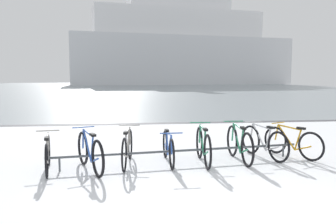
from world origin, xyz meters
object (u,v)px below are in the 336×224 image
(bicycle_3, at_px, (168,148))
(bicycle_7, at_px, (292,142))
(bicycle_2, at_px, (127,148))
(bicycle_0, at_px, (48,154))
(bicycle_6, at_px, (264,142))
(bicycle_5, at_px, (239,144))
(ferry_ship, at_px, (182,49))
(bicycle_4, at_px, (203,146))
(bicycle_1, at_px, (90,152))

(bicycle_3, relative_size, bicycle_7, 1.16)
(bicycle_3, distance_m, bicycle_7, 2.96)
(bicycle_2, bearing_deg, bicycle_0, -169.62)
(bicycle_2, relative_size, bicycle_6, 1.07)
(bicycle_5, bearing_deg, bicycle_6, 19.50)
(bicycle_7, xyz_separation_m, ferry_ship, (10.48, 79.95, 8.84))
(ferry_ship, bearing_deg, bicycle_3, -99.50)
(bicycle_3, xyz_separation_m, bicycle_5, (1.59, 0.01, 0.04))
(bicycle_7, bearing_deg, bicycle_4, -170.83)
(bicycle_0, distance_m, bicycle_1, 0.82)
(bicycle_0, distance_m, bicycle_5, 4.04)
(bicycle_0, distance_m, bicycle_6, 4.73)
(bicycle_2, height_order, bicycle_5, bicycle_5)
(bicycle_1, bearing_deg, bicycle_3, 13.70)
(bicycle_0, bearing_deg, bicycle_4, 4.17)
(bicycle_4, height_order, bicycle_7, bicycle_4)
(bicycle_4, relative_size, bicycle_5, 0.99)
(bicycle_2, distance_m, bicycle_5, 2.46)
(bicycle_1, xyz_separation_m, bicycle_6, (3.87, 0.64, -0.01))
(bicycle_5, bearing_deg, bicycle_7, 9.99)
(bicycle_2, xyz_separation_m, bicycle_7, (3.82, 0.30, -0.02))
(bicycle_1, xyz_separation_m, ferry_ship, (15.05, 80.60, 8.81))
(bicycle_5, bearing_deg, bicycle_0, -175.06)
(bicycle_6, bearing_deg, bicycle_7, 0.38)
(bicycle_4, distance_m, bicycle_5, 0.85)
(bicycle_4, xyz_separation_m, bicycle_7, (2.20, 0.36, -0.03))
(bicycle_1, bearing_deg, bicycle_7, 8.01)
(bicycle_3, relative_size, bicycle_6, 1.05)
(bicycle_2, relative_size, bicycle_7, 1.18)
(bicycle_1, height_order, bicycle_4, bicycle_4)
(bicycle_1, xyz_separation_m, bicycle_2, (0.74, 0.34, -0.01))
(bicycle_0, relative_size, bicycle_7, 1.09)
(bicycle_1, distance_m, bicycle_6, 3.92)
(bicycle_4, distance_m, bicycle_7, 2.23)
(bicycle_3, bearing_deg, ferry_ship, 80.50)
(bicycle_5, relative_size, ferry_ship, 0.03)
(ferry_ship, bearing_deg, bicycle_5, -98.40)
(bicycle_6, bearing_deg, bicycle_4, -166.88)
(bicycle_7, bearing_deg, bicycle_2, -175.49)
(bicycle_2, height_order, bicycle_6, bicycle_6)
(bicycle_2, xyz_separation_m, ferry_ship, (14.30, 80.26, 8.82))
(bicycle_0, distance_m, bicycle_4, 3.20)
(bicycle_6, distance_m, ferry_ship, 81.22)
(bicycle_2, xyz_separation_m, bicycle_5, (2.46, 0.06, 0.02))
(bicycle_3, distance_m, ferry_ship, 81.80)
(bicycle_1, distance_m, bicycle_4, 2.38)
(bicycle_5, bearing_deg, bicycle_4, -172.16)
(bicycle_3, relative_size, ferry_ship, 0.03)
(bicycle_1, height_order, bicycle_7, bicycle_1)
(bicycle_0, xyz_separation_m, bicycle_3, (2.44, 0.34, -0.01))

